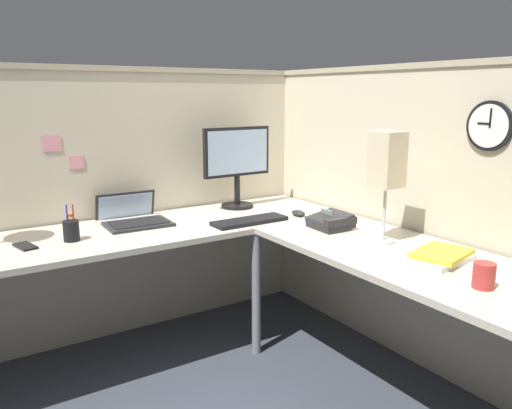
% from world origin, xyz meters
% --- Properties ---
extents(ground_plane, '(6.80, 6.80, 0.00)m').
position_xyz_m(ground_plane, '(0.00, 0.00, 0.00)').
color(ground_plane, '#383D47').
extents(cubicle_wall_back, '(2.57, 0.12, 1.58)m').
position_xyz_m(cubicle_wall_back, '(-0.36, 0.87, 0.79)').
color(cubicle_wall_back, beige).
rests_on(cubicle_wall_back, ground).
extents(cubicle_wall_right, '(0.12, 2.37, 1.58)m').
position_xyz_m(cubicle_wall_right, '(0.87, -0.27, 0.79)').
color(cubicle_wall_right, beige).
rests_on(cubicle_wall_right, ground).
extents(desk, '(2.35, 2.15, 0.73)m').
position_xyz_m(desk, '(-0.15, -0.05, 0.63)').
color(desk, beige).
rests_on(desk, ground).
extents(monitor, '(0.46, 0.20, 0.50)m').
position_xyz_m(monitor, '(0.33, 0.64, 1.02)').
color(monitor, black).
rests_on(monitor, desk).
extents(laptop, '(0.35, 0.39, 0.22)m').
position_xyz_m(laptop, '(-0.35, 0.63, 0.75)').
color(laptop, '#232326').
rests_on(laptop, desk).
extents(keyboard, '(0.43, 0.14, 0.02)m').
position_xyz_m(keyboard, '(0.18, 0.26, 0.74)').
color(keyboard, black).
rests_on(keyboard, desk).
extents(computer_mouse, '(0.06, 0.10, 0.03)m').
position_xyz_m(computer_mouse, '(0.51, 0.24, 0.75)').
color(computer_mouse, '#232326').
rests_on(computer_mouse, desk).
extents(pen_cup, '(0.08, 0.08, 0.18)m').
position_xyz_m(pen_cup, '(-0.73, 0.43, 0.78)').
color(pen_cup, black).
rests_on(pen_cup, desk).
extents(cell_phone, '(0.10, 0.16, 0.01)m').
position_xyz_m(cell_phone, '(-0.94, 0.44, 0.73)').
color(cell_phone, black).
rests_on(cell_phone, desk).
extents(office_phone, '(0.20, 0.21, 0.11)m').
position_xyz_m(office_phone, '(0.48, -0.08, 0.77)').
color(office_phone, '#232326').
rests_on(office_phone, desk).
extents(book_stack, '(0.32, 0.26, 0.04)m').
position_xyz_m(book_stack, '(0.51, -0.73, 0.75)').
color(book_stack, silver).
rests_on(book_stack, desk).
extents(desk_lamp_paper, '(0.13, 0.13, 0.53)m').
position_xyz_m(desk_lamp_paper, '(0.52, -0.41, 1.11)').
color(desk_lamp_paper, '#B7BABF').
rests_on(desk_lamp_paper, desk).
extents(coffee_mug, '(0.08, 0.08, 0.10)m').
position_xyz_m(coffee_mug, '(0.39, -1.02, 0.78)').
color(coffee_mug, '#B2332D').
rests_on(coffee_mug, desk).
extents(wall_clock, '(0.04, 0.22, 0.22)m').
position_xyz_m(wall_clock, '(0.82, -0.72, 1.29)').
color(wall_clock, black).
extents(pinned_note_leftmost, '(0.10, 0.00, 0.09)m').
position_xyz_m(pinned_note_leftmost, '(-0.71, 0.82, 1.17)').
color(pinned_note_leftmost, pink).
extents(pinned_note_middle, '(0.08, 0.00, 0.07)m').
position_xyz_m(pinned_note_middle, '(-0.59, 0.82, 1.06)').
color(pinned_note_middle, pink).
extents(pinned_note_rightmost, '(0.10, 0.00, 0.08)m').
position_xyz_m(pinned_note_rightmost, '(0.30, 0.82, 1.06)').
color(pinned_note_rightmost, '#8CCC99').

